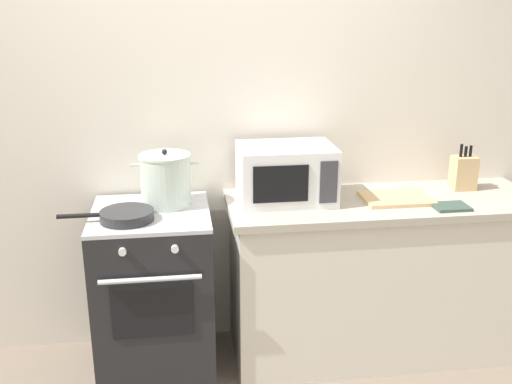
{
  "coord_description": "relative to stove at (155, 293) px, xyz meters",
  "views": [
    {
      "loc": [
        -0.2,
        -2.28,
        1.94
      ],
      "look_at": [
        0.19,
        0.6,
        1.0
      ],
      "focal_mm": 41.61,
      "sensor_mm": 36.0,
      "label": 1
    }
  ],
  "objects": [
    {
      "name": "lower_cabinet_right",
      "position": [
        1.25,
        0.02,
        -0.02
      ],
      "size": [
        1.64,
        0.56,
        0.88
      ],
      "primitive_type": "cube",
      "color": "beige",
      "rests_on": "ground_plane"
    },
    {
      "name": "stove",
      "position": [
        0.0,
        0.0,
        0.0
      ],
      "size": [
        0.6,
        0.64,
        0.92
      ],
      "color": "black",
      "rests_on": "ground_plane"
    },
    {
      "name": "knife_block",
      "position": [
        1.75,
        0.14,
        0.56
      ],
      "size": [
        0.13,
        0.1,
        0.26
      ],
      "color": "tan",
      "rests_on": "countertop_right"
    },
    {
      "name": "frying_pan",
      "position": [
        -0.11,
        -0.11,
        0.48
      ],
      "size": [
        0.46,
        0.26,
        0.05
      ],
      "color": "#28282B",
      "rests_on": "stove"
    },
    {
      "name": "oven_mitt",
      "position": [
        1.54,
        -0.16,
        0.47
      ],
      "size": [
        0.18,
        0.14,
        0.02
      ],
      "primitive_type": "cube",
      "color": "#384C42",
      "rests_on": "countertop_right"
    },
    {
      "name": "back_wall",
      "position": [
        0.65,
        0.37,
        0.79
      ],
      "size": [
        4.4,
        0.1,
        2.5
      ],
      "primitive_type": "cube",
      "color": "silver",
      "rests_on": "ground_plane"
    },
    {
      "name": "stock_pot",
      "position": [
        0.09,
        0.09,
        0.6
      ],
      "size": [
        0.35,
        0.27,
        0.3
      ],
      "color": "silver",
      "rests_on": "stove"
    },
    {
      "name": "cutting_board",
      "position": [
        1.31,
        0.0,
        0.47
      ],
      "size": [
        0.36,
        0.26,
        0.02
      ],
      "primitive_type": "cube",
      "color": "tan",
      "rests_on": "countertop_right"
    },
    {
      "name": "countertop_right",
      "position": [
        1.25,
        0.02,
        0.44
      ],
      "size": [
        1.7,
        0.6,
        0.04
      ],
      "primitive_type": "cube",
      "color": "#ADA393",
      "rests_on": "lower_cabinet_right"
    },
    {
      "name": "microwave",
      "position": [
        0.72,
        0.08,
        0.61
      ],
      "size": [
        0.5,
        0.37,
        0.3
      ],
      "color": "white",
      "rests_on": "countertop_right"
    }
  ]
}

